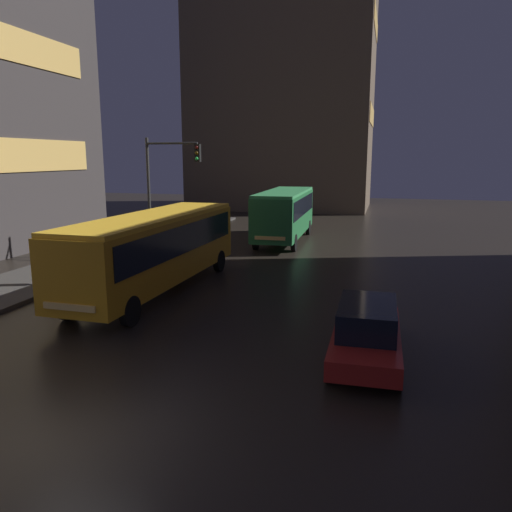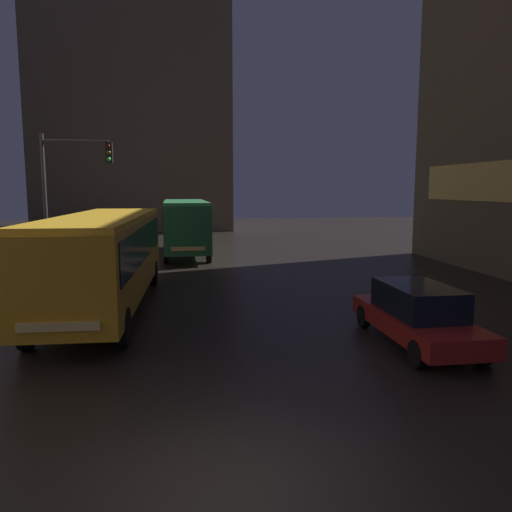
# 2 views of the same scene
# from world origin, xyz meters

# --- Properties ---
(ground_plane) EXTENTS (120.00, 120.00, 0.00)m
(ground_plane) POSITION_xyz_m (0.00, 0.00, 0.00)
(ground_plane) COLOR black
(building_far_backdrop) EXTENTS (18.07, 12.00, 27.63)m
(building_far_backdrop) POSITION_xyz_m (-5.20, 45.66, 13.82)
(building_far_backdrop) COLOR brown
(building_far_backdrop) RESTS_ON ground
(bus_near) EXTENTS (2.88, 11.09, 3.11)m
(bus_near) POSITION_xyz_m (-3.11, 10.43, 1.92)
(bus_near) COLOR orange
(bus_near) RESTS_ON ground
(bus_far) EXTENTS (2.76, 9.45, 3.24)m
(bus_far) POSITION_xyz_m (-0.54, 23.61, 1.99)
(bus_far) COLOR #236B38
(bus_far) RESTS_ON ground
(car_taxi) EXTENTS (1.82, 4.76, 1.54)m
(car_taxi) POSITION_xyz_m (5.39, 5.56, 0.78)
(car_taxi) COLOR maroon
(car_taxi) RESTS_ON ground
(traffic_light_main) EXTENTS (3.07, 0.35, 6.33)m
(traffic_light_main) POSITION_xyz_m (-5.63, 17.09, 4.26)
(traffic_light_main) COLOR #2D2D2D
(traffic_light_main) RESTS_ON ground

